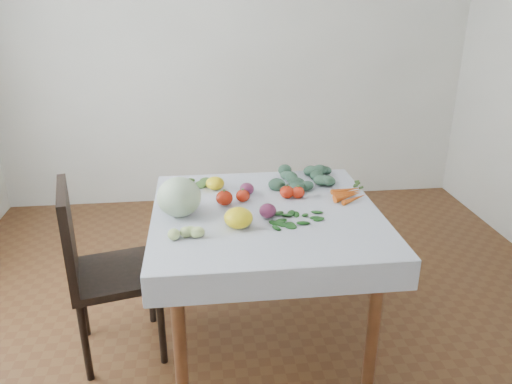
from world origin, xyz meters
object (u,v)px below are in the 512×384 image
at_px(table, 266,229).
at_px(chair, 96,262).
at_px(carrot_bunch, 349,194).
at_px(cabbage, 179,197).
at_px(heirloom_back, 215,183).

height_order(table, chair, chair).
bearing_deg(carrot_bunch, chair, -172.75).
height_order(cabbage, heirloom_back, cabbage).
bearing_deg(heirloom_back, chair, -149.65).
bearing_deg(chair, cabbage, 4.93).
relative_size(heirloom_back, carrot_bunch, 0.46).
bearing_deg(carrot_bunch, cabbage, -171.65).
height_order(chair, heirloom_back, chair).
height_order(table, heirloom_back, heirloom_back).
bearing_deg(cabbage, heirloom_back, 59.94).
bearing_deg(table, cabbage, -179.99).
bearing_deg(heirloom_back, carrot_bunch, -15.01).
bearing_deg(cabbage, table, 0.01).
relative_size(cabbage, heirloom_back, 2.08).
xyz_separation_m(chair, cabbage, (0.42, 0.04, 0.31)).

